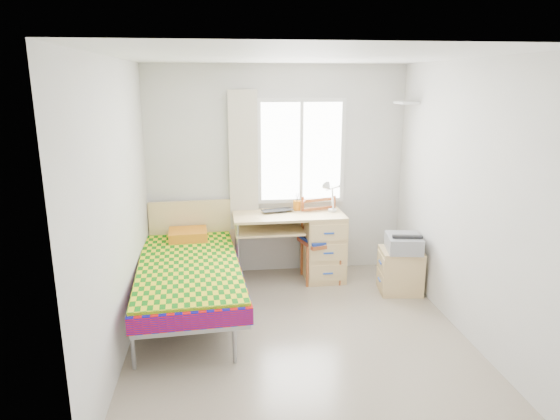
# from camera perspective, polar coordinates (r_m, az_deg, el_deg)

# --- Properties ---
(floor) EXTENTS (3.50, 3.50, 0.00)m
(floor) POSITION_cam_1_polar(r_m,az_deg,el_deg) (5.02, 2.06, -14.00)
(floor) COLOR #BCAD93
(floor) RESTS_ON ground
(ceiling) EXTENTS (3.50, 3.50, 0.00)m
(ceiling) POSITION_cam_1_polar(r_m,az_deg,el_deg) (4.42, 2.38, 17.14)
(ceiling) COLOR white
(ceiling) RESTS_ON wall_back
(wall_back) EXTENTS (3.20, 0.00, 3.20)m
(wall_back) POSITION_cam_1_polar(r_m,az_deg,el_deg) (6.24, -0.34, 4.41)
(wall_back) COLOR silver
(wall_back) RESTS_ON ground
(wall_left) EXTENTS (0.00, 3.50, 3.50)m
(wall_left) POSITION_cam_1_polar(r_m,az_deg,el_deg) (4.58, -17.98, -0.07)
(wall_left) COLOR silver
(wall_left) RESTS_ON ground
(wall_right) EXTENTS (0.00, 3.50, 3.50)m
(wall_right) POSITION_cam_1_polar(r_m,az_deg,el_deg) (5.05, 20.44, 1.04)
(wall_right) COLOR silver
(wall_right) RESTS_ON ground
(window) EXTENTS (1.10, 0.04, 1.30)m
(window) POSITION_cam_1_polar(r_m,az_deg,el_deg) (6.22, 2.44, 6.70)
(window) COLOR white
(window) RESTS_ON wall_back
(curtain) EXTENTS (0.35, 0.05, 1.70)m
(curtain) POSITION_cam_1_polar(r_m,az_deg,el_deg) (6.12, -4.20, 5.59)
(curtain) COLOR beige
(curtain) RESTS_ON wall_back
(floating_shelf) EXTENTS (0.20, 0.32, 0.03)m
(floating_shelf) POSITION_cam_1_polar(r_m,az_deg,el_deg) (6.16, 14.24, 11.81)
(floating_shelf) COLOR white
(floating_shelf) RESTS_ON wall_right
(bed) EXTENTS (1.19, 2.31, 0.97)m
(bed) POSITION_cam_1_polar(r_m,az_deg,el_deg) (5.38, -10.31, -6.68)
(bed) COLOR #919299
(bed) RESTS_ON floor
(desk) EXTENTS (1.35, 0.64, 0.84)m
(desk) POSITION_cam_1_polar(r_m,az_deg,el_deg) (6.20, 4.30, -3.78)
(desk) COLOR tan
(desk) RESTS_ON floor
(chair) EXTENTS (0.55, 0.55, 1.03)m
(chair) POSITION_cam_1_polar(r_m,az_deg,el_deg) (6.14, 4.68, -2.79)
(chair) COLOR maroon
(chair) RESTS_ON floor
(cabinet) EXTENTS (0.52, 0.47, 0.51)m
(cabinet) POSITION_cam_1_polar(r_m,az_deg,el_deg) (6.01, 13.55, -6.76)
(cabinet) COLOR tan
(cabinet) RESTS_ON floor
(printer) EXTENTS (0.44, 0.49, 0.19)m
(printer) POSITION_cam_1_polar(r_m,az_deg,el_deg) (5.88, 13.95, -3.65)
(printer) COLOR #929499
(printer) RESTS_ON cabinet
(laptop) EXTENTS (0.44, 0.33, 0.03)m
(laptop) POSITION_cam_1_polar(r_m,az_deg,el_deg) (6.07, -0.12, -0.21)
(laptop) COLOR black
(laptop) RESTS_ON desk
(pen_cup) EXTENTS (0.10, 0.10, 0.12)m
(pen_cup) POSITION_cam_1_polar(r_m,az_deg,el_deg) (6.21, 1.95, 0.54)
(pen_cup) COLOR orange
(pen_cup) RESTS_ON desk
(task_lamp) EXTENTS (0.23, 0.32, 0.41)m
(task_lamp) POSITION_cam_1_polar(r_m,az_deg,el_deg) (5.99, 5.73, 1.91)
(task_lamp) COLOR white
(task_lamp) RESTS_ON desk
(book) EXTENTS (0.17, 0.23, 0.02)m
(book) POSITION_cam_1_polar(r_m,az_deg,el_deg) (6.10, -0.70, -2.70)
(book) COLOR gray
(book) RESTS_ON desk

